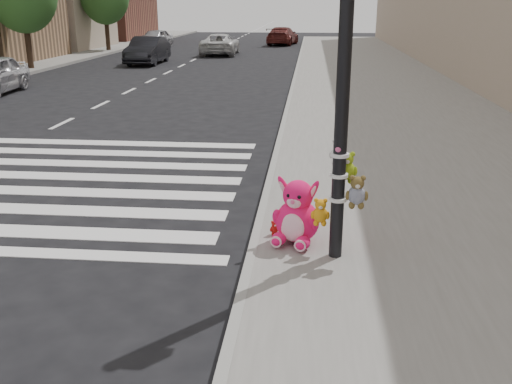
% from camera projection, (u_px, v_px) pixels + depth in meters
% --- Properties ---
extents(ground, '(120.00, 120.00, 0.00)m').
position_uv_depth(ground, '(80.00, 333.00, 5.71)').
color(ground, black).
rests_on(ground, ground).
extents(sidewalk_near, '(7.00, 80.00, 0.14)m').
position_uv_depth(sidewalk_near, '(417.00, 128.00, 14.68)').
color(sidewalk_near, slate).
rests_on(sidewalk_near, ground).
extents(curb_edge, '(0.12, 80.00, 0.15)m').
position_uv_depth(curb_edge, '(283.00, 125.00, 14.99)').
color(curb_edge, gray).
rests_on(curb_edge, ground).
extents(signal_pole, '(0.68, 0.49, 4.00)m').
position_uv_depth(signal_pole, '(343.00, 125.00, 6.62)').
color(signal_pole, black).
rests_on(signal_pole, sidewalk_near).
extents(pink_bunny, '(0.71, 0.78, 0.90)m').
position_uv_depth(pink_bunny, '(297.00, 216.00, 7.41)').
color(pink_bunny, '#FF1564').
rests_on(pink_bunny, sidewalk_near).
extents(red_teddy, '(0.17, 0.14, 0.21)m').
position_uv_depth(red_teddy, '(274.00, 228.00, 7.73)').
color(red_teddy, '#B61812').
rests_on(red_teddy, sidewalk_near).
extents(car_dark_far, '(1.52, 4.31, 1.42)m').
position_uv_depth(car_dark_far, '(148.00, 50.00, 30.43)').
color(car_dark_far, black).
rests_on(car_dark_far, ground).
extents(car_white_near, '(2.30, 4.71, 1.29)m').
position_uv_depth(car_white_near, '(220.00, 44.00, 35.77)').
color(car_white_near, silver).
rests_on(car_white_near, ground).
extents(car_maroon_near, '(2.53, 4.87, 1.35)m').
position_uv_depth(car_maroon_near, '(283.00, 36.00, 44.11)').
color(car_maroon_near, '#561B18').
rests_on(car_maroon_near, ground).
extents(car_silver_deep, '(2.12, 4.09, 1.33)m').
position_uv_depth(car_silver_deep, '(155.00, 39.00, 41.07)').
color(car_silver_deep, '#A9A8AD').
rests_on(car_silver_deep, ground).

